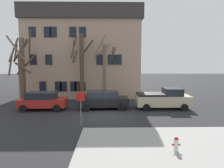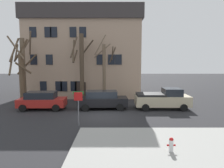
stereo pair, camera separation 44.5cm
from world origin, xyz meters
The scene contains 13 objects.
ground_plane centered at (0.00, 0.00, 0.00)m, with size 120.00×120.00×0.00m, color #262628.
sidewalk_slab centered at (4.14, -7.63, 0.06)m, with size 10.75×8.37×0.12m, color #999993.
building_main centered at (-2.78, 11.61, 5.75)m, with size 14.85×8.83×11.36m.
tree_bare_near centered at (-8.85, 5.45, 3.94)m, with size 2.51×2.52×7.81m.
tree_bare_mid centered at (-8.73, 4.64, 3.19)m, with size 2.64×2.65×7.09m.
tree_bare_far centered at (-2.56, 5.97, 4.11)m, with size 2.52×2.40×7.62m.
tree_bare_end centered at (0.08, 5.56, 3.62)m, with size 2.49×2.21×7.60m.
car_red_wagon centered at (-5.77, 2.24, 0.89)m, with size 4.43×2.17×1.70m.
car_black_wagon centered at (-0.02, 2.44, 0.91)m, with size 4.80×2.22×1.76m.
pickup_truck_beige centered at (5.81, 2.51, 0.97)m, with size 5.17×2.31×2.00m.
fire_hydrant centered at (3.82, -7.05, 0.49)m, with size 0.42×0.22×0.72m.
street_sign_pole centered at (-1.47, -2.67, 1.74)m, with size 0.76×0.07×2.46m.
bicycle_leaning centered at (-5.79, 4.10, 0.37)m, with size 1.73×0.35×1.03m.
Camera 2 is at (0.90, -16.46, 4.53)m, focal length 31.95 mm.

